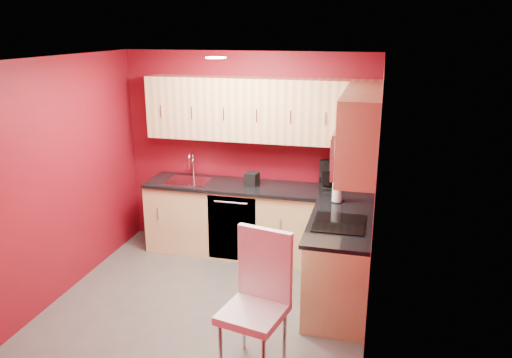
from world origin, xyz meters
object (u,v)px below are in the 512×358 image
at_px(sink, 189,178).
at_px(coffee_maker, 330,175).
at_px(paper_towel, 337,191).
at_px(napkin_holder, 252,179).
at_px(dining_chair, 253,306).
at_px(microwave, 356,151).

distance_m(sink, coffee_maker, 1.77).
bearing_deg(paper_towel, napkin_holder, 161.81).
bearing_deg(napkin_holder, coffee_maker, 6.81).
relative_size(paper_towel, dining_chair, 0.21).
relative_size(microwave, sink, 1.46).
height_order(microwave, coffee_maker, microwave).
distance_m(microwave, dining_chair, 1.73).
bearing_deg(coffee_maker, microwave, -93.84).
xyz_separation_m(coffee_maker, paper_towel, (0.13, -0.46, -0.04)).
xyz_separation_m(sink, paper_towel, (1.89, -0.35, 0.09)).
bearing_deg(paper_towel, dining_chair, -105.13).
bearing_deg(dining_chair, paper_towel, 87.40).
bearing_deg(coffee_maker, paper_towel, -94.52).
height_order(sink, coffee_maker, sink).
height_order(coffee_maker, dining_chair, coffee_maker).
xyz_separation_m(microwave, paper_towel, (-0.20, 0.65, -0.62)).
distance_m(paper_towel, dining_chair, 1.94).
height_order(napkin_holder, paper_towel, paper_towel).
distance_m(microwave, napkin_holder, 1.75).
xyz_separation_m(napkin_holder, dining_chair, (0.57, -2.17, -0.39)).
xyz_separation_m(microwave, dining_chair, (-0.69, -1.17, -1.06)).
bearing_deg(sink, dining_chair, -57.25).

